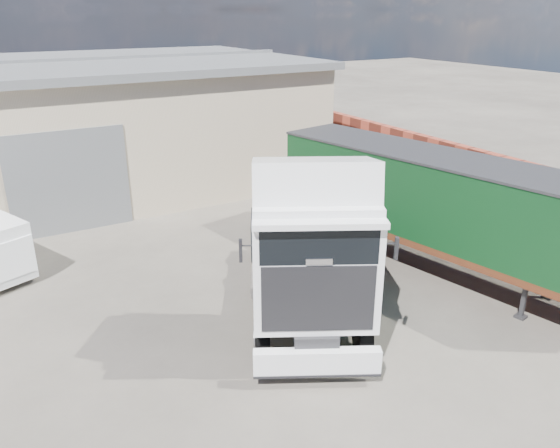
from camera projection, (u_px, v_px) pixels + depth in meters
ground at (259, 359)px, 12.24m from camera, size 120.00×120.00×0.00m
brick_boundary_wall at (440, 171)px, 21.99m from camera, size 0.35×26.00×2.50m
tractor_unit at (309, 256)px, 12.77m from camera, size 5.46×7.14×4.60m
box_trailer at (432, 200)px, 15.96m from camera, size 4.27×10.70×3.48m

